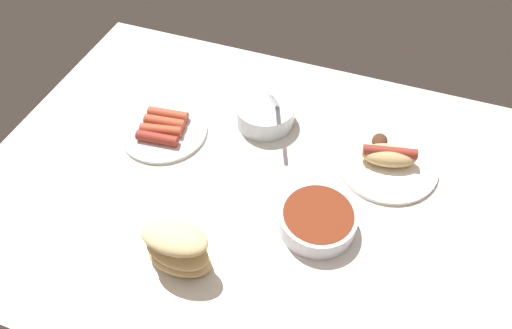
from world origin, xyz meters
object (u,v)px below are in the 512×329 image
object	(u,v)px
bowl_chili	(317,219)
plate_hotdog_assembled	(387,159)
plate_sausages	(163,129)
bread_stack	(177,249)
bowl_coleslaw	(265,112)

from	to	relation	value
bowl_chili	plate_hotdog_assembled	size ratio (longest dim) A/B	0.68
plate_sausages	plate_hotdog_assembled	size ratio (longest dim) A/B	0.90
bread_stack	plate_sausages	distance (cm)	36.25
plate_sausages	bread_stack	bearing A→B (deg)	-57.83
bread_stack	plate_hotdog_assembled	bearing A→B (deg)	49.26
bowl_coleslaw	plate_sausages	xyz separation A→B (cm)	(-21.90, -11.94, -1.88)
bread_stack	plate_sausages	bearing A→B (deg)	122.17
bowl_coleslaw	plate_hotdog_assembled	distance (cm)	30.87
bread_stack	bowl_chili	bearing A→B (deg)	36.82
bowl_chili	bread_stack	world-z (taller)	bread_stack
bowl_coleslaw	plate_hotdog_assembled	xyz separation A→B (cm)	(30.62, -3.70, -1.26)
bowl_coleslaw	plate_sausages	size ratio (longest dim) A/B	0.72
bowl_coleslaw	bowl_chili	size ratio (longest dim) A/B	0.96
bowl_coleslaw	bread_stack	size ratio (longest dim) A/B	1.11
bread_stack	plate_hotdog_assembled	distance (cm)	51.23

